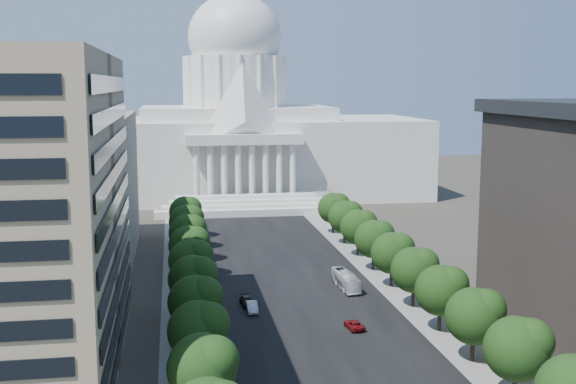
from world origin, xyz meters
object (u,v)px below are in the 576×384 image
car_red (354,325)px  city_bus (346,280)px  car_silver (252,307)px  car_dark_b (247,301)px

car_red → city_bus: 21.58m
car_silver → car_red: 17.69m
car_silver → car_dark_b: bearing=97.3°
city_bus → car_dark_b: bearing=-161.6°
car_red → car_dark_b: size_ratio=0.95×
city_bus → car_silver: bearing=-152.2°
car_silver → car_dark_b: (-0.44, 3.48, -0.10)m
city_bus → car_red: bearing=-103.2°
car_silver → car_dark_b: 3.51m
car_red → car_silver: bearing=-42.7°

